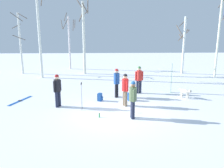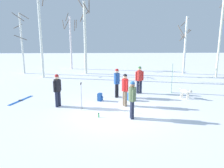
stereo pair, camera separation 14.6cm
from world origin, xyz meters
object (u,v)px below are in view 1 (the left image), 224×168
backpack_1 (130,97)px  birch_tree_3 (84,36)px  ski_poles_0 (82,95)px  birch_tree_5 (219,31)px  ski_pair_planted_0 (171,78)px  water_bottle_0 (99,115)px  birch_tree_2 (69,41)px  dog (185,92)px  backpack_0 (100,97)px  person_3 (139,78)px  birch_tree_0 (20,42)px  person_1 (57,88)px  person_0 (133,97)px  birch_tree_1 (39,31)px  birch_tree_4 (184,44)px  person_2 (125,88)px  ski_pair_lying_0 (20,101)px  person_4 (117,81)px

backpack_1 → birch_tree_3: (-3.20, 8.39, 3.19)m
ski_poles_0 → birch_tree_5: birch_tree_5 is taller
ski_pair_planted_0 → water_bottle_0: bearing=-137.5°
birch_tree_2 → dog: bearing=-52.9°
backpack_0 → birch_tree_5: 12.16m
person_3 → birch_tree_0: (-9.62, 7.09, 1.87)m
ski_pair_planted_0 → backpack_0: size_ratio=4.25×
person_1 → birch_tree_3: 9.68m
person_1 → birch_tree_5: size_ratio=0.23×
backpack_0 → birch_tree_3: 9.13m
person_0 → birch_tree_5: 12.54m
backpack_0 → birch_tree_3: birch_tree_3 is taller
birch_tree_0 → birch_tree_1: 3.12m
birch_tree_0 → birch_tree_3: bearing=-2.1°
person_0 → birch_tree_4: size_ratio=0.34×
person_2 → birch_tree_3: birch_tree_3 is taller
person_0 → ski_poles_0: 2.69m
person_3 → birch_tree_2: birch_tree_2 is taller
backpack_1 → birch_tree_0: bearing=135.9°
backpack_0 → birch_tree_2: bearing=106.1°
person_3 → birch_tree_5: size_ratio=0.23×
person_0 → ski_pair_planted_0: bearing=54.9°
person_2 → person_1: bearing=-179.5°
birch_tree_1 → ski_pair_lying_0: bearing=-86.1°
person_2 → backpack_0: person_2 is taller
person_1 → ski_pair_planted_0: bearing=20.8°
birch_tree_4 → birch_tree_0: bearing=178.1°
water_bottle_0 → birch_tree_5: size_ratio=0.03×
person_2 → person_3: same height
person_3 → birch_tree_4: 8.43m
person_4 → birch_tree_3: 8.45m
person_2 → birch_tree_4: size_ratio=0.34×
ski_pair_planted_0 → birch_tree_5: birch_tree_5 is taller
birch_tree_3 → backpack_1: bearing=-69.1°
dog → backpack_0: 4.99m
person_2 → ski_pair_lying_0: 5.98m
person_1 → backpack_1: (3.84, 0.96, -0.77)m
person_2 → birch_tree_4: (6.08, 9.04, 1.70)m
person_3 → birch_tree_1: (-7.35, 5.16, 2.81)m
ski_pair_planted_0 → birch_tree_3: birch_tree_3 is taller
person_4 → water_bottle_0: person_4 is taller
ski_poles_0 → birch_tree_5: bearing=36.7°
person_4 → ski_pair_lying_0: (-5.46, -0.55, -0.97)m
ski_poles_0 → person_3: bearing=42.1°
birch_tree_4 → dog: bearing=-107.4°
person_3 → backpack_0: bearing=-147.5°
person_1 → person_0: bearing=-25.3°
person_1 → ski_pair_planted_0: ski_pair_planted_0 is taller
dog → birch_tree_4: birch_tree_4 is taller
person_4 → birch_tree_4: birch_tree_4 is taller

